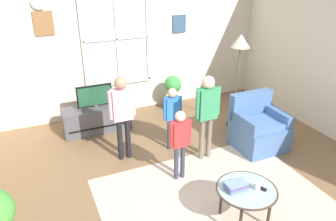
{
  "coord_description": "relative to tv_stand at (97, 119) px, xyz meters",
  "views": [
    {
      "loc": [
        -1.79,
        -2.81,
        2.85
      ],
      "look_at": [
        -0.24,
        0.68,
        1.07
      ],
      "focal_mm": 34.95,
      "sensor_mm": 36.0,
      "label": 1
    }
  ],
  "objects": [
    {
      "name": "area_rug",
      "position": [
        0.95,
        -2.5,
        -0.23
      ],
      "size": [
        2.86,
        2.11,
        0.01
      ],
      "primitive_type": "cube",
      "color": "#C6B29E",
      "rests_on": "ground_plane"
    },
    {
      "name": "tv_stand",
      "position": [
        0.0,
        0.0,
        0.0
      ],
      "size": [
        1.18,
        0.46,
        0.46
      ],
      "color": "#4C4C51",
      "rests_on": "ground_plane"
    },
    {
      "name": "remote_near_cup",
      "position": [
        1.23,
        -3.02,
        0.24
      ],
      "size": [
        0.09,
        0.14,
        0.02
      ],
      "primitive_type": "cube",
      "rotation": [
        0.0,
        0.0,
        0.41
      ],
      "color": "black",
      "rests_on": "coffee_table"
    },
    {
      "name": "coffee_table",
      "position": [
        1.08,
        -2.96,
        0.19
      ],
      "size": [
        0.71,
        0.71,
        0.46
      ],
      "color": "#99B2B7",
      "rests_on": "ground_plane"
    },
    {
      "name": "armchair",
      "position": [
        2.3,
        -1.62,
        0.1
      ],
      "size": [
        0.76,
        0.74,
        0.87
      ],
      "color": "#476B9E",
      "rests_on": "ground_plane"
    },
    {
      "name": "potted_plant_by_window",
      "position": [
        1.63,
        0.28,
        0.16
      ],
      "size": [
        0.34,
        0.34,
        0.72
      ],
      "color": "#4C565B",
      "rests_on": "ground_plane"
    },
    {
      "name": "back_wall",
      "position": [
        0.82,
        0.7,
        1.2
      ],
      "size": [
        5.67,
        0.17,
        2.85
      ],
      "color": "beige",
      "rests_on": "ground_plane"
    },
    {
      "name": "floor_lamp",
      "position": [
        2.38,
        -0.84,
        1.2
      ],
      "size": [
        0.32,
        0.32,
        1.71
      ],
      "color": "black",
      "rests_on": "ground_plane"
    },
    {
      "name": "person_blue_shirt",
      "position": [
        0.98,
        -1.11,
        0.43
      ],
      "size": [
        0.32,
        0.14,
        1.05
      ],
      "color": "#333851",
      "rests_on": "ground_plane"
    },
    {
      "name": "television",
      "position": [
        0.0,
        -0.0,
        0.45
      ],
      "size": [
        0.61,
        0.08,
        0.41
      ],
      "color": "#4C4C4C",
      "rests_on": "tv_stand"
    },
    {
      "name": "cup",
      "position": [
        1.19,
        -3.01,
        0.27
      ],
      "size": [
        0.07,
        0.07,
        0.09
      ],
      "primitive_type": "cylinder",
      "color": "white",
      "rests_on": "coffee_table"
    },
    {
      "name": "ground_plane",
      "position": [
        0.83,
        -2.54,
        -0.24
      ],
      "size": [
        6.27,
        6.96,
        0.02
      ],
      "primitive_type": "cube",
      "color": "brown"
    },
    {
      "name": "person_pink_shirt",
      "position": [
        0.19,
        -1.08,
        0.61
      ],
      "size": [
        0.4,
        0.18,
        1.34
      ],
      "color": "black",
      "rests_on": "ground_plane"
    },
    {
      "name": "book_stack",
      "position": [
        0.97,
        -2.91,
        0.27
      ],
      "size": [
        0.25,
        0.18,
        0.09
      ],
      "color": "#6C9766",
      "rests_on": "coffee_table"
    },
    {
      "name": "person_green_shirt",
      "position": [
        1.34,
        -1.58,
        0.61
      ],
      "size": [
        0.41,
        0.18,
        1.35
      ],
      "color": "#726656",
      "rests_on": "ground_plane"
    },
    {
      "name": "remote_near_books",
      "position": [
        1.05,
        -2.9,
        0.24
      ],
      "size": [
        0.1,
        0.14,
        0.02
      ],
      "primitive_type": "cube",
      "rotation": [
        0.0,
        0.0,
        0.52
      ],
      "color": "black",
      "rests_on": "coffee_table"
    },
    {
      "name": "person_red_shirt",
      "position": [
        0.74,
        -1.9,
        0.43
      ],
      "size": [
        0.32,
        0.14,
        1.05
      ],
      "color": "#333851",
      "rests_on": "ground_plane"
    }
  ]
}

